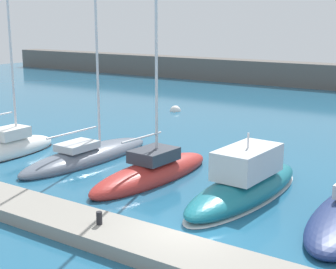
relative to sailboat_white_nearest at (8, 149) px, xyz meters
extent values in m
plane|color=#236084|center=(13.61, -3.62, -0.34)|extent=(120.00, 120.00, 0.00)
cube|color=gray|center=(13.61, -5.04, -0.11)|extent=(33.00, 2.08, 0.47)
ellipsoid|color=white|center=(0.00, -0.03, -0.12)|extent=(2.02, 6.19, 1.33)
ellipsoid|color=black|center=(0.00, -0.03, -0.32)|extent=(2.04, 6.25, 0.12)
cylinder|color=silver|center=(-0.02, 0.66, 6.37)|extent=(0.12, 0.12, 11.64)
cube|color=silver|center=(-0.01, 0.23, 0.84)|extent=(1.36, 1.87, 0.58)
ellipsoid|color=slate|center=(4.14, 1.77, -0.19)|extent=(2.41, 8.86, 1.11)
cylinder|color=silver|center=(4.12, 0.79, 1.29)|extent=(0.15, 3.38, 0.09)
cube|color=silver|center=(4.13, 1.03, 0.55)|extent=(1.40, 1.99, 0.36)
ellipsoid|color=#B72D28|center=(8.77, 1.08, -0.14)|extent=(2.49, 7.89, 1.22)
cylinder|color=silver|center=(8.79, 1.42, 6.73)|extent=(0.13, 0.13, 12.52)
cylinder|color=silver|center=(8.74, 0.40, 1.72)|extent=(0.23, 2.62, 0.09)
cube|color=#333842|center=(8.78, 1.21, 0.75)|extent=(1.65, 2.16, 0.56)
ellipsoid|color=#19707F|center=(13.32, 1.28, -0.03)|extent=(2.65, 8.21, 1.15)
ellipsoid|color=silver|center=(13.32, 1.28, -0.32)|extent=(2.67, 8.29, 0.12)
cube|color=silver|center=(13.32, 1.43, 1.13)|extent=(1.85, 3.27, 1.16)
cube|color=black|center=(13.37, 2.49, 1.30)|extent=(1.57, 0.87, 0.65)
cylinder|color=silver|center=(13.32, 1.43, 2.01)|extent=(0.08, 0.08, 0.61)
sphere|color=white|center=(0.07, 16.12, -0.34)|extent=(0.88, 0.88, 0.88)
cylinder|color=black|center=(11.07, -5.04, 0.34)|extent=(0.20, 0.20, 0.44)
camera|label=1|loc=(21.82, -16.72, 6.79)|focal=54.05mm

